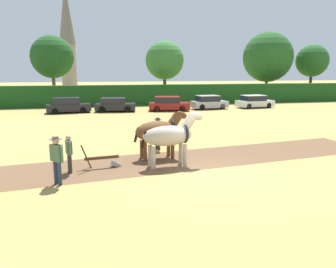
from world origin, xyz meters
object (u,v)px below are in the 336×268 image
Objects in this scene: tree_center_left at (268,57)px; parked_car_center_right at (254,102)px; farmer_onlooker_left at (57,156)px; tree_far_left at (52,57)px; farmer_at_plow at (69,151)px; parked_car_center at (209,102)px; draft_horse_lead_right at (159,131)px; parked_car_center_left at (169,104)px; plow at (105,160)px; parked_car_left at (115,105)px; draft_horse_lead_left at (170,135)px; farmer_beside_team at (158,131)px; tree_left at (165,60)px; parked_car_far_left at (68,106)px; church_spire at (67,36)px; tree_center at (312,61)px.

tree_center_left is 2.28× the size of parked_car_center_right.
tree_far_left is at bearing 53.23° from farmer_onlooker_left.
parked_car_center is (13.37, 20.67, -0.18)m from farmer_at_plow.
parked_car_center_left is (4.63, 18.54, -0.59)m from draft_horse_lead_right.
draft_horse_lead_right is 5.25m from farmer_onlooker_left.
plow is 0.42× the size of parked_car_center.
parked_car_left is (3.43, 21.95, -0.38)m from farmer_onlooker_left.
tree_far_left reaches higher than farmer_onlooker_left.
farmer_onlooker_left reaches higher than parked_car_left.
draft_horse_lead_left is at bearing -78.90° from parked_car_left.
draft_horse_lead_right is 19.12m from parked_car_center_left.
tree_far_left is 5.12× the size of farmer_beside_team.
parked_car_left is (-0.93, 19.04, -0.62)m from draft_horse_lead_right.
tree_left is 1.89× the size of parked_car_center_right.
draft_horse_lead_right is 1.75m from farmer_beside_team.
farmer_onlooker_left reaches higher than parked_car_far_left.
church_spire is at bearing 119.50° from parked_car_center_left.
draft_horse_lead_right is 0.62× the size of parked_car_far_left.
parked_car_left is at bearing 38.00° from farmer_onlooker_left.
parked_car_center_right is (14.85, 19.27, -0.62)m from draft_horse_lead_right.
tree_center is 19.25m from parked_car_center_right.
draft_horse_lead_right is 21.35m from parked_car_center.
farmer_beside_team is at bearing -81.18° from church_spire.
tree_far_left is at bearing 94.74° from parked_car_far_left.
farmer_at_plow is at bearing -136.89° from tree_center.
draft_horse_lead_left is at bearing -133.08° from tree_center.
parked_car_far_left reaches higher than parked_car_center_right.
tree_far_left is 33.37m from plow.
parked_car_left is 15.79m from parked_car_center_right.
tree_far_left is 4.83× the size of farmer_onlooker_left.
tree_center reaches higher than parked_car_center_right.
tree_far_left is at bearing 146.20° from parked_car_center_right.
draft_horse_lead_right reaches higher than parked_car_far_left.
tree_center_left is at bearing 4.30° from tree_left.
parked_car_center is at bearing -34.77° from tree_far_left.
church_spire is at bearing 79.50° from farmer_at_plow.
tree_far_left is 38.05m from tree_center.
tree_center_left reaches higher than farmer_onlooker_left.
draft_horse_lead_left is at bearing -89.46° from draft_horse_lead_right.
draft_horse_lead_left is 1.71× the size of farmer_beside_team.
draft_horse_lead_left is 4.27m from farmer_at_plow.
parked_car_center_right is at bearing 42.07° from plow.
parked_car_center is at bearing 8.76° from parked_car_left.
tree_far_left is 13.55m from parked_car_far_left.
farmer_onlooker_left is (-4.37, -2.90, -0.24)m from draft_horse_lead_right.
farmer_onlooker_left is (-4.57, -1.45, -0.29)m from draft_horse_lead_left.
tree_center_left is at bearing -1.68° from tree_far_left.
plow is (-2.80, 0.38, -1.05)m from draft_horse_lead_left.
tree_far_left is 21.93m from parked_car_center.
farmer_at_plow reaches higher than parked_car_left.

